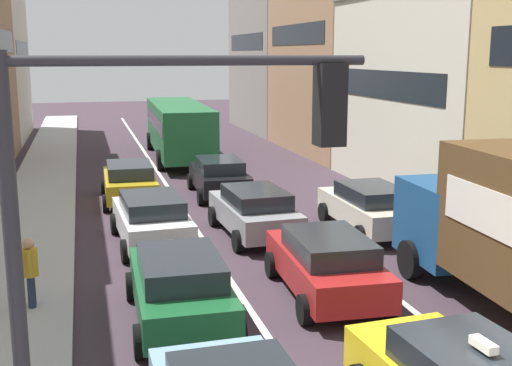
% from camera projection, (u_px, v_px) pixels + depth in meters
% --- Properties ---
extents(sidewalk_left, '(2.60, 64.00, 0.14)m').
position_uv_depth(sidewalk_left, '(42.00, 191.00, 25.81)').
color(sidewalk_left, '#B3B3B3').
rests_on(sidewalk_left, ground).
extents(lane_stripe_left, '(0.16, 60.00, 0.01)m').
position_uv_depth(lane_stripe_left, '(167.00, 186.00, 27.10)').
color(lane_stripe_left, silver).
rests_on(lane_stripe_left, ground).
extents(lane_stripe_right, '(0.16, 60.00, 0.01)m').
position_uv_depth(lane_stripe_right, '(246.00, 182.00, 27.97)').
color(lane_stripe_right, silver).
rests_on(lane_stripe_right, ground).
extents(building_row_right, '(7.20, 43.90, 12.06)m').
position_uv_depth(building_row_right, '(393.00, 54.00, 31.77)').
color(building_row_right, gray).
rests_on(building_row_right, ground).
extents(traffic_light_pole, '(3.58, 0.38, 5.50)m').
position_uv_depth(traffic_light_pole, '(146.00, 224.00, 6.37)').
color(traffic_light_pole, '#2D2D33').
rests_on(traffic_light_pole, ground).
extents(sedan_centre_lane_second, '(2.24, 4.39, 1.49)m').
position_uv_depth(sedan_centre_lane_second, '(326.00, 263.00, 14.68)').
color(sedan_centre_lane_second, '#A51E1E').
rests_on(sedan_centre_lane_second, ground).
extents(wagon_left_lane_second, '(2.14, 4.34, 1.49)m').
position_uv_depth(wagon_left_lane_second, '(180.00, 286.00, 13.24)').
color(wagon_left_lane_second, '#19592D').
rests_on(wagon_left_lane_second, ground).
extents(hatchback_centre_lane_third, '(2.19, 4.37, 1.49)m').
position_uv_depth(hatchback_centre_lane_third, '(255.00, 211.00, 19.55)').
color(hatchback_centre_lane_third, gray).
rests_on(hatchback_centre_lane_third, ground).
extents(sedan_left_lane_third, '(2.22, 4.38, 1.49)m').
position_uv_depth(sedan_left_lane_third, '(152.00, 218.00, 18.64)').
color(sedan_left_lane_third, silver).
rests_on(sedan_left_lane_third, ground).
extents(coupe_centre_lane_fourth, '(2.19, 4.36, 1.49)m').
position_uv_depth(coupe_centre_lane_fourth, '(219.00, 176.00, 25.11)').
color(coupe_centre_lane_fourth, black).
rests_on(coupe_centre_lane_fourth, ground).
extents(sedan_left_lane_fourth, '(2.11, 4.33, 1.49)m').
position_uv_depth(sedan_left_lane_fourth, '(130.00, 181.00, 24.07)').
color(sedan_left_lane_fourth, '#B29319').
rests_on(sedan_left_lane_fourth, ground).
extents(sedan_right_lane_behind_truck, '(2.06, 4.30, 1.49)m').
position_uv_depth(sedan_right_lane_behind_truck, '(370.00, 207.00, 20.04)').
color(sedan_right_lane_behind_truck, beige).
rests_on(sedan_right_lane_behind_truck, ground).
extents(bus_mid_queue_primary, '(3.06, 10.58, 2.90)m').
position_uv_depth(bus_mid_queue_primary, '(178.00, 126.00, 33.70)').
color(bus_mid_queue_primary, '#1E6033').
rests_on(bus_mid_queue_primary, ground).
extents(pedestrian_near_kerb, '(0.34, 0.54, 1.66)m').
position_uv_depth(pedestrian_near_kerb, '(30.00, 270.00, 13.74)').
color(pedestrian_near_kerb, '#262D47').
rests_on(pedestrian_near_kerb, ground).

